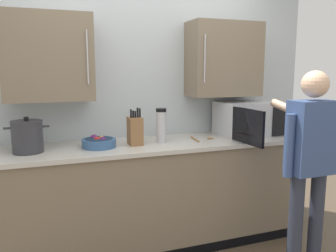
{
  "coord_description": "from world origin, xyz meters",
  "views": [
    {
      "loc": [
        -0.86,
        -2.07,
        1.58
      ],
      "look_at": [
        0.15,
        0.7,
        1.1
      ],
      "focal_mm": 36.81,
      "sensor_mm": 36.0,
      "label": 1
    }
  ],
  "objects_px": {
    "thermos_flask": "(161,125)",
    "wooden_spoon": "(202,138)",
    "knife_block": "(135,131)",
    "fruit_bowl": "(99,142)",
    "stock_pot": "(27,137)",
    "microwave_oven": "(246,119)",
    "person_figure": "(309,155)"
  },
  "relations": [
    {
      "from": "thermos_flask",
      "to": "stock_pot",
      "type": "bearing_deg",
      "value": -179.51
    },
    {
      "from": "stock_pot",
      "to": "wooden_spoon",
      "type": "bearing_deg",
      "value": 0.03
    },
    {
      "from": "wooden_spoon",
      "to": "person_figure",
      "type": "bearing_deg",
      "value": -56.7
    },
    {
      "from": "stock_pot",
      "to": "microwave_oven",
      "type": "bearing_deg",
      "value": 1.27
    },
    {
      "from": "fruit_bowl",
      "to": "knife_block",
      "type": "bearing_deg",
      "value": -1.33
    },
    {
      "from": "microwave_oven",
      "to": "wooden_spoon",
      "type": "height_order",
      "value": "microwave_oven"
    },
    {
      "from": "thermos_flask",
      "to": "microwave_oven",
      "type": "bearing_deg",
      "value": 2.23
    },
    {
      "from": "wooden_spoon",
      "to": "thermos_flask",
      "type": "xyz_separation_m",
      "value": [
        -0.4,
        0.01,
        0.14
      ]
    },
    {
      "from": "knife_block",
      "to": "fruit_bowl",
      "type": "bearing_deg",
      "value": 178.67
    },
    {
      "from": "stock_pot",
      "to": "knife_block",
      "type": "xyz_separation_m",
      "value": [
        0.85,
        -0.01,
        -0.0
      ]
    },
    {
      "from": "thermos_flask",
      "to": "wooden_spoon",
      "type": "bearing_deg",
      "value": -1.21
    },
    {
      "from": "knife_block",
      "to": "thermos_flask",
      "type": "bearing_deg",
      "value": 4.24
    },
    {
      "from": "stock_pot",
      "to": "knife_block",
      "type": "distance_m",
      "value": 0.85
    },
    {
      "from": "wooden_spoon",
      "to": "thermos_flask",
      "type": "distance_m",
      "value": 0.42
    },
    {
      "from": "stock_pot",
      "to": "knife_block",
      "type": "relative_size",
      "value": 1.03
    },
    {
      "from": "wooden_spoon",
      "to": "fruit_bowl",
      "type": "xyz_separation_m",
      "value": [
        -0.95,
        -0.0,
        0.03
      ]
    },
    {
      "from": "stock_pot",
      "to": "wooden_spoon",
      "type": "distance_m",
      "value": 1.49
    },
    {
      "from": "wooden_spoon",
      "to": "person_figure",
      "type": "distance_m",
      "value": 0.94
    },
    {
      "from": "wooden_spoon",
      "to": "person_figure",
      "type": "xyz_separation_m",
      "value": [
        0.52,
        -0.79,
        -0.02
      ]
    },
    {
      "from": "microwave_oven",
      "to": "fruit_bowl",
      "type": "xyz_separation_m",
      "value": [
        -1.44,
        -0.05,
        -0.12
      ]
    },
    {
      "from": "knife_block",
      "to": "thermos_flask",
      "type": "xyz_separation_m",
      "value": [
        0.24,
        0.02,
        0.03
      ]
    },
    {
      "from": "stock_pot",
      "to": "thermos_flask",
      "type": "distance_m",
      "value": 1.09
    },
    {
      "from": "stock_pot",
      "to": "person_figure",
      "type": "height_order",
      "value": "person_figure"
    },
    {
      "from": "fruit_bowl",
      "to": "stock_pot",
      "type": "bearing_deg",
      "value": 179.85
    },
    {
      "from": "stock_pot",
      "to": "thermos_flask",
      "type": "relative_size",
      "value": 1.09
    },
    {
      "from": "knife_block",
      "to": "person_figure",
      "type": "height_order",
      "value": "person_figure"
    },
    {
      "from": "stock_pot",
      "to": "knife_block",
      "type": "bearing_deg",
      "value": -0.58
    },
    {
      "from": "microwave_oven",
      "to": "knife_block",
      "type": "height_order",
      "value": "microwave_oven"
    },
    {
      "from": "fruit_bowl",
      "to": "person_figure",
      "type": "bearing_deg",
      "value": -28.23
    },
    {
      "from": "knife_block",
      "to": "person_figure",
      "type": "distance_m",
      "value": 1.4
    },
    {
      "from": "stock_pot",
      "to": "thermos_flask",
      "type": "height_order",
      "value": "thermos_flask"
    },
    {
      "from": "fruit_bowl",
      "to": "microwave_oven",
      "type": "bearing_deg",
      "value": 1.81
    }
  ]
}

